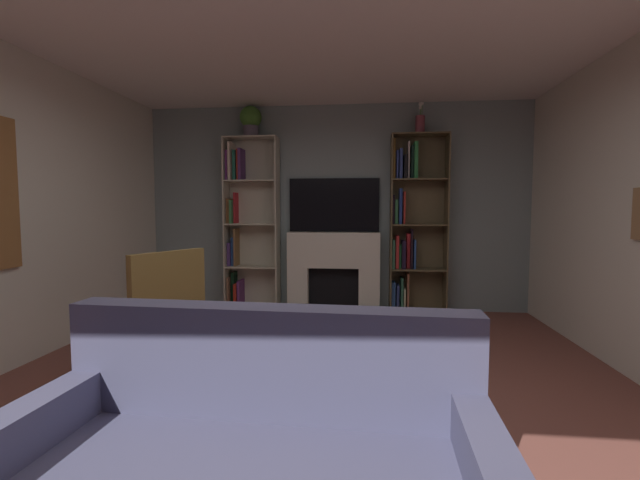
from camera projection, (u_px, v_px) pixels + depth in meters
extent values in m
plane|color=brown|center=(301.00, 411.00, 2.86)|extent=(7.18, 7.18, 0.00)
cube|color=gray|center=(334.00, 208.00, 5.76)|extent=(5.18, 0.06, 2.73)
cube|color=white|center=(299.00, 288.00, 5.75)|extent=(0.27, 0.22, 0.57)
cube|color=white|center=(369.00, 289.00, 5.65)|extent=(0.27, 0.22, 0.57)
cube|color=white|center=(334.00, 250.00, 5.66)|extent=(1.22, 0.22, 0.47)
cube|color=black|center=(334.00, 288.00, 5.77)|extent=(0.67, 0.08, 0.57)
cube|color=#5C5D52|center=(332.00, 314.00, 5.46)|extent=(1.32, 0.30, 0.03)
cube|color=black|center=(334.00, 205.00, 5.70)|extent=(1.19, 0.06, 0.71)
cube|color=beige|center=(227.00, 224.00, 5.75)|extent=(0.02, 0.29, 2.30)
cube|color=beige|center=(278.00, 224.00, 5.68)|extent=(0.02, 0.29, 2.30)
cube|color=beige|center=(255.00, 224.00, 5.85)|extent=(0.72, 0.02, 2.30)
cube|color=beige|center=(253.00, 308.00, 5.80)|extent=(0.68, 0.29, 0.02)
cube|color=brown|center=(230.00, 292.00, 5.82)|extent=(0.03, 0.25, 0.42)
cube|color=black|center=(234.00, 289.00, 5.85)|extent=(0.04, 0.18, 0.48)
cube|color=red|center=(237.00, 295.00, 5.83)|extent=(0.04, 0.23, 0.32)
cube|color=#632E6D|center=(241.00, 293.00, 5.81)|extent=(0.04, 0.25, 0.37)
cube|color=beige|center=(253.00, 267.00, 5.76)|extent=(0.68, 0.29, 0.02)
cube|color=#4E3373|center=(231.00, 254.00, 5.81)|extent=(0.04, 0.20, 0.31)
cube|color=navy|center=(234.00, 251.00, 5.81)|extent=(0.03, 0.18, 0.38)
cube|color=brown|center=(237.00, 247.00, 5.78)|extent=(0.02, 0.22, 0.50)
cube|color=beige|center=(252.00, 224.00, 5.71)|extent=(0.68, 0.29, 0.02)
cube|color=brown|center=(230.00, 211.00, 5.76)|extent=(0.04, 0.21, 0.33)
cube|color=#336E3F|center=(233.00, 212.00, 5.74)|extent=(0.03, 0.25, 0.31)
cube|color=red|center=(236.00, 208.00, 5.77)|extent=(0.02, 0.18, 0.41)
cube|color=beige|center=(252.00, 181.00, 5.67)|extent=(0.68, 0.29, 0.02)
cube|color=#662A6E|center=(229.00, 166.00, 5.71)|extent=(0.03, 0.22, 0.39)
cube|color=beige|center=(231.00, 162.00, 5.69)|extent=(0.03, 0.25, 0.50)
cube|color=#216754|center=(236.00, 166.00, 5.71)|extent=(0.04, 0.20, 0.40)
cube|color=#BC3524|center=(239.00, 165.00, 5.71)|extent=(0.02, 0.19, 0.41)
cube|color=#4F2D66|center=(242.00, 165.00, 5.68)|extent=(0.04, 0.24, 0.41)
cube|color=beige|center=(251.00, 138.00, 5.63)|extent=(0.68, 0.29, 0.02)
cube|color=brown|center=(391.00, 225.00, 5.51)|extent=(0.02, 0.31, 2.30)
cube|color=brown|center=(446.00, 225.00, 5.44)|extent=(0.02, 0.31, 2.30)
cube|color=brown|center=(417.00, 224.00, 5.62)|extent=(0.72, 0.02, 2.30)
cube|color=brown|center=(417.00, 312.00, 5.56)|extent=(0.68, 0.31, 0.02)
cube|color=#2E569A|center=(393.00, 296.00, 5.61)|extent=(0.04, 0.21, 0.38)
cube|color=#344384|center=(398.00, 297.00, 5.61)|extent=(0.03, 0.18, 0.34)
cube|color=#2E644B|center=(401.00, 294.00, 5.59)|extent=(0.03, 0.22, 0.44)
cube|color=beige|center=(404.00, 299.00, 5.59)|extent=(0.02, 0.21, 0.30)
cube|color=#90563C|center=(407.00, 292.00, 5.57)|extent=(0.02, 0.23, 0.51)
cube|color=brown|center=(418.00, 269.00, 5.52)|extent=(0.68, 0.31, 0.02)
cube|color=#376A4D|center=(393.00, 254.00, 5.56)|extent=(0.03, 0.23, 0.37)
cube|color=#B52828|center=(397.00, 252.00, 5.55)|extent=(0.04, 0.22, 0.42)
cube|color=#27773B|center=(400.00, 256.00, 5.58)|extent=(0.03, 0.18, 0.31)
cube|color=black|center=(403.00, 254.00, 5.53)|extent=(0.04, 0.26, 0.37)
cube|color=#A31F25|center=(408.00, 251.00, 5.56)|extent=(0.04, 0.18, 0.45)
cube|color=black|center=(411.00, 249.00, 5.53)|extent=(0.03, 0.22, 0.51)
cube|color=#254993|center=(414.00, 254.00, 5.54)|extent=(0.03, 0.21, 0.37)
cube|color=brown|center=(418.00, 225.00, 5.47)|extent=(0.68, 0.31, 0.02)
cube|color=black|center=(393.00, 209.00, 5.54)|extent=(0.03, 0.17, 0.37)
cube|color=#3A7B4D|center=(396.00, 212.00, 5.54)|extent=(0.04, 0.17, 0.31)
cube|color=navy|center=(400.00, 206.00, 5.53)|extent=(0.04, 0.17, 0.46)
cube|color=#AB2923|center=(404.00, 208.00, 5.51)|extent=(0.02, 0.21, 0.41)
cube|color=brown|center=(419.00, 180.00, 5.43)|extent=(0.68, 0.31, 0.02)
cube|color=brown|center=(394.00, 159.00, 5.48)|extent=(0.02, 0.21, 0.51)
cube|color=#2F3F91|center=(397.00, 165.00, 5.47)|extent=(0.02, 0.22, 0.36)
cube|color=#31438C|center=(401.00, 164.00, 5.47)|extent=(0.04, 0.22, 0.38)
cube|color=black|center=(405.00, 167.00, 5.46)|extent=(0.04, 0.23, 0.30)
cube|color=beige|center=(408.00, 161.00, 5.47)|extent=(0.02, 0.19, 0.47)
cube|color=black|center=(412.00, 163.00, 5.46)|extent=(0.03, 0.20, 0.42)
cube|color=#2B7F40|center=(415.00, 161.00, 5.44)|extent=(0.04, 0.23, 0.46)
cube|color=brown|center=(420.00, 135.00, 5.39)|extent=(0.68, 0.31, 0.02)
cylinder|color=#565160|center=(251.00, 132.00, 5.62)|extent=(0.20, 0.20, 0.14)
sphere|color=#437C2C|center=(251.00, 117.00, 5.61)|extent=(0.29, 0.29, 0.29)
cylinder|color=brown|center=(420.00, 125.00, 5.39)|extent=(0.12, 0.12, 0.22)
cylinder|color=#4C7F3F|center=(421.00, 110.00, 5.39)|extent=(0.01, 0.01, 0.15)
sphere|color=silver|center=(421.00, 104.00, 5.38)|extent=(0.06, 0.06, 0.06)
cylinder|color=#4C7F3F|center=(422.00, 109.00, 5.36)|extent=(0.01, 0.01, 0.15)
sphere|color=silver|center=(422.00, 103.00, 5.35)|extent=(0.04, 0.04, 0.04)
cylinder|color=#4C7F3F|center=(421.00, 110.00, 5.37)|extent=(0.01, 0.01, 0.14)
sphere|color=silver|center=(421.00, 104.00, 5.36)|extent=(0.05, 0.05, 0.05)
cylinder|color=#4C7F3F|center=(420.00, 112.00, 5.37)|extent=(0.01, 0.01, 0.10)
sphere|color=silver|center=(420.00, 108.00, 5.37)|extent=(0.04, 0.04, 0.04)
cube|color=#51526E|center=(270.00, 362.00, 1.89)|extent=(1.82, 0.23, 0.49)
cube|color=#51526E|center=(40.00, 475.00, 1.68)|extent=(0.17, 0.89, 0.62)
cylinder|color=brown|center=(135.00, 365.00, 3.08)|extent=(0.04, 0.04, 0.46)
cylinder|color=brown|center=(202.00, 342.00, 3.61)|extent=(0.04, 0.04, 0.46)
cylinder|color=brown|center=(93.00, 352.00, 3.36)|extent=(0.04, 0.04, 0.46)
cylinder|color=brown|center=(161.00, 332.00, 3.90)|extent=(0.04, 0.04, 0.46)
cube|color=#B96D49|center=(149.00, 314.00, 3.47)|extent=(0.82, 0.86, 0.08)
cube|color=brown|center=(149.00, 321.00, 3.47)|extent=(0.82, 0.86, 0.04)
cube|color=brown|center=(169.00, 288.00, 3.31)|extent=(0.35, 0.64, 0.57)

